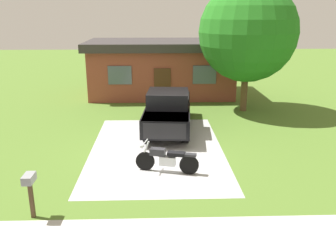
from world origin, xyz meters
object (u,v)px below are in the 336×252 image
Objects in this scene: shade_tree at (248,32)px; motorcycle at (166,159)px; pickup_truck at (168,109)px; mailbox at (30,184)px; neighbor_house at (162,67)px.

motorcycle is at bearing -119.59° from shade_tree.
pickup_truck is at bearing -144.09° from shade_tree.
motorcycle is 0.32× the size of shade_tree.
pickup_truck reaches higher than motorcycle.
shade_tree is at bearing 52.62° from mailbox.
shade_tree is (4.30, 3.12, 3.31)m from pickup_truck.
motorcycle is at bearing -92.78° from pickup_truck.
shade_tree is 0.72× the size of neighbor_house.
neighbor_house reaches higher than motorcycle.
mailbox is (-3.92, -7.65, 0.03)m from pickup_truck.
neighbor_house is at bearing 89.75° from motorcycle.
mailbox is at bearing -103.80° from neighbor_house.
motorcycle is 9.95m from shade_tree.
shade_tree is at bearing 35.91° from pickup_truck.
motorcycle is 0.23× the size of neighbor_house.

